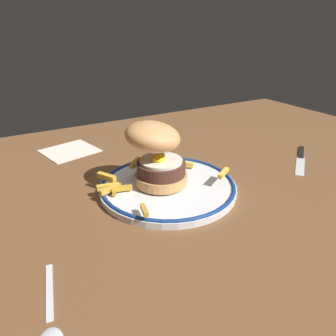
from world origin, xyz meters
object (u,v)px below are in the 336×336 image
Objects in this scene: dinner_plate at (168,186)px; napkin at (70,150)px; burger at (157,152)px; spoon at (50,328)px; knife at (301,157)px.

dinner_plate reaches higher than napkin.
burger reaches higher than spoon.
napkin is at bearing 109.49° from burger.
napkin is at bearing 74.26° from spoon.
knife is 1.26× the size of napkin.
burger is at bearing -70.51° from napkin.
dinner_plate reaches higher than spoon.
knife is (35.20, -2.24, -0.58)cm from dinner_plate.
spoon is (-25.48, -19.91, -0.48)cm from dinner_plate.
dinner_plate is 31.69cm from napkin.
burger reaches higher than napkin.
dinner_plate is at bearing 176.36° from knife.
dinner_plate is at bearing -68.61° from napkin.
burger is at bearing 138.81° from dinner_plate.
dinner_plate is 1.71× the size of knife.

